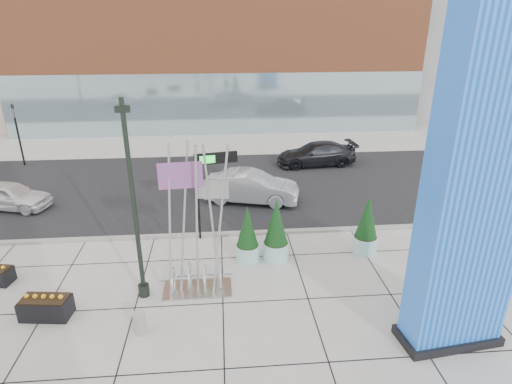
{
  "coord_description": "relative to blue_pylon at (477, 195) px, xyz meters",
  "views": [
    {
      "loc": [
        1.11,
        -13.29,
        9.23
      ],
      "look_at": [
        2.41,
        2.0,
        2.9
      ],
      "focal_mm": 30.0,
      "sensor_mm": 36.0,
      "label": 1
    }
  ],
  "objects": [
    {
      "name": "public_art_sculpture",
      "position": [
        -7.73,
        3.22,
        -3.37
      ],
      "size": [
        2.46,
        1.24,
        5.56
      ],
      "rotation": [
        0.0,
        0.0,
        0.01
      ],
      "color": "silver",
      "rests_on": "ground"
    },
    {
      "name": "round_planter_mid",
      "position": [
        -4.65,
        5.16,
        -3.58
      ],
      "size": [
        1.05,
        1.05,
        2.63
      ],
      "color": "#99CEC8",
      "rests_on": "ground"
    },
    {
      "name": "street_asphalt",
      "position": [
        -7.85,
        13.36,
        -4.81
      ],
      "size": [
        80.0,
        12.0,
        0.02
      ],
      "primitive_type": "cube",
      "color": "black",
      "rests_on": "ground"
    },
    {
      "name": "lamp_post",
      "position": [
        -9.64,
        3.07,
        -1.95
      ],
      "size": [
        0.44,
        0.39,
        7.02
      ],
      "rotation": [
        0.0,
        0.0,
        -0.0
      ],
      "color": "black",
      "rests_on": "ground"
    },
    {
      "name": "blue_pylon",
      "position": [
        0.0,
        0.0,
        0.0
      ],
      "size": [
        3.14,
        1.7,
        9.99
      ],
      "rotation": [
        0.0,
        0.0,
        0.13
      ],
      "color": "blue",
      "rests_on": "ground"
    },
    {
      "name": "round_planter_east",
      "position": [
        -0.85,
        5.39,
        -3.62
      ],
      "size": [
        1.02,
        1.02,
        2.54
      ],
      "color": "#99CEC8",
      "rests_on": "ground"
    },
    {
      "name": "building_grey_parking",
      "position": [
        18.15,
        35.36,
        4.18
      ],
      "size": [
        20.0,
        18.0,
        18.0
      ],
      "primitive_type": "cube",
      "color": "slate",
      "rests_on": "ground"
    },
    {
      "name": "overhead_street_sign",
      "position": [
        -7.13,
        7.16,
        -1.45
      ],
      "size": [
        1.85,
        0.51,
        3.93
      ],
      "rotation": [
        0.0,
        0.0,
        0.19
      ],
      "color": "black",
      "rests_on": "ground"
    },
    {
      "name": "car_dark_east",
      "position": [
        -0.45,
        16.8,
        -4.07
      ],
      "size": [
        5.36,
        2.55,
        1.51
      ],
      "primitive_type": "imported",
      "rotation": [
        0.0,
        0.0,
        -1.48
      ],
      "color": "black",
      "rests_on": "ground"
    },
    {
      "name": "traffic_signal",
      "position": [
        -19.85,
        18.36,
        -2.52
      ],
      "size": [
        0.15,
        0.18,
        4.1
      ],
      "color": "black",
      "rests_on": "ground"
    },
    {
      "name": "car_white_west",
      "position": [
        -17.6,
        11.24,
        -4.13
      ],
      "size": [
        4.36,
        2.61,
        1.39
      ],
      "primitive_type": "imported",
      "rotation": [
        0.0,
        0.0,
        1.32
      ],
      "color": "white",
      "rests_on": "ground"
    },
    {
      "name": "curb_edge",
      "position": [
        -7.85,
        7.36,
        -4.76
      ],
      "size": [
        80.0,
        0.3,
        0.12
      ],
      "primitive_type": "cube",
      "color": "gray",
      "rests_on": "ground"
    },
    {
      "name": "tower_glass_front",
      "position": [
        -6.85,
        25.56,
        -2.32
      ],
      "size": [
        34.0,
        0.6,
        5.0
      ],
      "primitive_type": "cube",
      "color": "#8CA5B2",
      "rests_on": "ground"
    },
    {
      "name": "car_silver_mid",
      "position": [
        -5.22,
        11.06,
        -4.0
      ],
      "size": [
        5.27,
        2.92,
        1.65
      ],
      "primitive_type": "imported",
      "rotation": [
        0.0,
        0.0,
        1.32
      ],
      "color": "#B5B7BD",
      "rests_on": "ground"
    },
    {
      "name": "concrete_bollard",
      "position": [
        -9.45,
        1.09,
        -4.45
      ],
      "size": [
        0.39,
        0.39,
        0.76
      ],
      "primitive_type": "cylinder",
      "color": "gray",
      "rests_on": "ground"
    },
    {
      "name": "ground",
      "position": [
        -7.85,
        3.36,
        -4.82
      ],
      "size": [
        160.0,
        160.0,
        0.0
      ],
      "primitive_type": "plane",
      "color": "#9E9991",
      "rests_on": "ground"
    },
    {
      "name": "round_planter_west",
      "position": [
        -5.8,
        5.16,
        -3.69
      ],
      "size": [
        0.96,
        0.96,
        2.41
      ],
      "color": "#99CEC8",
      "rests_on": "ground"
    },
    {
      "name": "box_planter_south",
      "position": [
        -12.65,
        2.16,
        -4.43
      ],
      "size": [
        1.65,
        0.96,
        0.87
      ],
      "rotation": [
        0.0,
        0.0,
        -0.12
      ],
      "color": "black",
      "rests_on": "ground"
    },
    {
      "name": "tower_podium",
      "position": [
        -6.85,
        30.36,
        0.68
      ],
      "size": [
        34.0,
        10.0,
        11.0
      ],
      "primitive_type": "cube",
      "color": "#A75530",
      "rests_on": "ground"
    }
  ]
}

